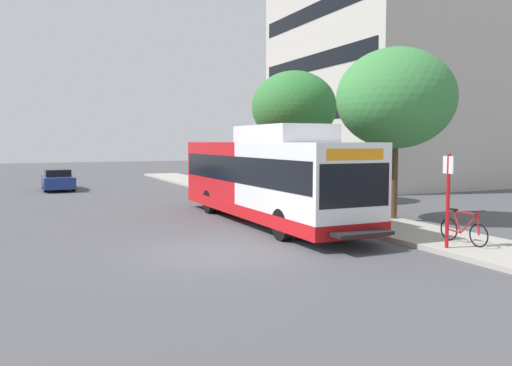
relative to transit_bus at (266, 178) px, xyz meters
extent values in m
plane|color=#4C4C51|center=(-3.71, 3.51, -1.70)|extent=(120.00, 120.00, 0.00)
cube|color=#A8A399|center=(3.29, 1.51, -1.63)|extent=(3.00, 56.00, 0.14)
cube|color=white|center=(0.00, -2.82, -0.02)|extent=(2.54, 5.80, 2.73)
cube|color=red|center=(0.00, 2.98, -0.02)|extent=(2.54, 5.80, 2.73)
cube|color=red|center=(0.00, 0.08, -1.16)|extent=(2.57, 11.60, 0.44)
cube|color=black|center=(0.00, 0.08, 0.35)|extent=(2.58, 11.25, 0.96)
cube|color=black|center=(0.00, -5.68, 0.15)|extent=(2.34, 0.10, 1.24)
cube|color=orange|center=(0.00, -5.69, 1.02)|extent=(1.91, 0.08, 0.32)
cube|color=white|center=(0.00, -1.37, 1.65)|extent=(2.16, 4.06, 0.60)
cube|color=black|center=(0.00, -6.07, -1.15)|extent=(1.78, 0.60, 0.10)
cylinder|color=black|center=(-1.13, -3.51, -1.20)|extent=(0.30, 1.00, 1.00)
cylinder|color=black|center=(1.13, -3.51, -1.20)|extent=(0.30, 1.00, 1.00)
cylinder|color=black|center=(-1.13, 3.27, -1.20)|extent=(0.30, 1.00, 1.00)
cylinder|color=black|center=(1.13, 3.27, -1.20)|extent=(0.30, 1.00, 1.00)
cylinder|color=red|center=(2.18, -6.99, -0.26)|extent=(0.10, 0.10, 2.60)
cube|color=white|center=(2.16, -6.99, 0.74)|extent=(0.04, 0.36, 0.48)
torus|color=black|center=(3.06, -7.29, -1.23)|extent=(0.04, 0.66, 0.66)
torus|color=black|center=(3.06, -6.19, -1.23)|extent=(0.04, 0.66, 0.66)
cylinder|color=#B2191E|center=(3.06, -6.94, -0.96)|extent=(0.05, 0.64, 0.64)
cylinder|color=#B2191E|center=(3.06, -6.49, -0.96)|extent=(0.05, 0.34, 0.62)
cylinder|color=#B2191E|center=(3.06, -6.79, -0.66)|extent=(0.05, 0.90, 0.05)
cylinder|color=#B2191E|center=(3.06, -6.41, -1.25)|extent=(0.05, 0.45, 0.08)
cylinder|color=#B2191E|center=(3.06, -7.26, -0.90)|extent=(0.05, 0.10, 0.67)
cylinder|color=black|center=(3.06, -7.24, -0.56)|extent=(0.52, 0.03, 0.03)
cube|color=black|center=(3.06, -6.34, -0.62)|extent=(0.12, 0.24, 0.06)
cylinder|color=#4C3823|center=(4.49, -1.92, -0.12)|extent=(0.28, 0.28, 2.89)
ellipsoid|color=#3D8442|center=(4.49, -1.92, 3.00)|extent=(4.46, 4.46, 3.79)
cylinder|color=#4C3823|center=(4.03, 5.21, -0.03)|extent=(0.28, 0.28, 3.06)
ellipsoid|color=#337A38|center=(4.03, 5.21, 3.08)|extent=(4.23, 4.23, 3.59)
cube|color=navy|center=(-6.34, 17.40, -1.15)|extent=(1.80, 4.50, 0.70)
cube|color=black|center=(-6.34, 17.50, -0.65)|extent=(1.48, 2.34, 0.56)
cylinder|color=black|center=(-7.14, 16.05, -1.38)|extent=(0.20, 0.64, 0.64)
cylinder|color=black|center=(-5.54, 16.05, -1.38)|extent=(0.20, 0.64, 0.64)
cylinder|color=black|center=(-7.14, 18.75, -1.38)|extent=(0.20, 0.64, 0.64)
cylinder|color=black|center=(-5.54, 18.75, -1.38)|extent=(0.20, 0.64, 0.64)
cube|color=black|center=(16.43, 13.41, 0.00)|extent=(12.77, 14.01, 1.10)
cube|color=black|center=(16.43, 13.41, 3.40)|extent=(12.77, 14.01, 1.10)
cube|color=black|center=(16.43, 13.41, 6.80)|extent=(12.77, 14.01, 1.10)
cube|color=black|center=(16.43, 13.41, 10.20)|extent=(12.77, 14.01, 1.10)
camera|label=1|loc=(-8.50, -17.65, 1.37)|focal=36.31mm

